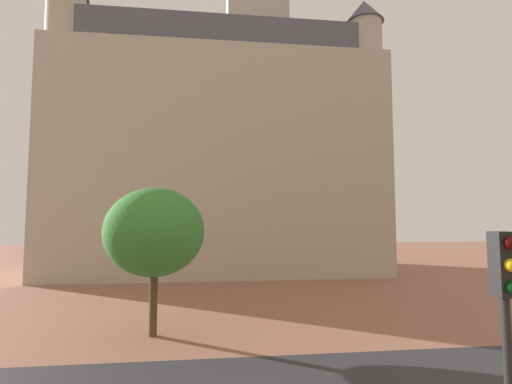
{
  "coord_description": "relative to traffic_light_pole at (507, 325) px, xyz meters",
  "views": [
    {
      "loc": [
        -1.56,
        0.99,
        4.46
      ],
      "look_at": [
        -0.27,
        11.79,
        5.29
      ],
      "focal_mm": 25.59,
      "sensor_mm": 36.0,
      "label": 1
    }
  ],
  "objects": [
    {
      "name": "landmark_building",
      "position": [
        -2.93,
        27.82,
        8.35
      ],
      "size": [
        27.1,
        11.88,
        38.61
      ],
      "color": "#B2A893",
      "rests_on": "ground_plane"
    },
    {
      "name": "traffic_light_pole",
      "position": [
        0.0,
        0.0,
        0.0
      ],
      "size": [
        0.28,
        0.34,
        4.3
      ],
      "color": "black",
      "rests_on": "ground_plane"
    },
    {
      "name": "tree_curb_far",
      "position": [
        -6.28,
        10.07,
        0.95
      ],
      "size": [
        3.86,
        3.86,
        5.72
      ],
      "color": "#4C3823",
      "rests_on": "ground_plane"
    }
  ]
}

